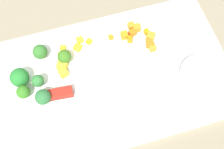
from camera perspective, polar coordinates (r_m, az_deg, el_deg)
The scene contains 27 objects.
ground_plane at distance 0.73m, azimuth 0.00°, elevation -0.76°, with size 4.00×4.00×0.00m, color gray.
cutting_board at distance 0.72m, azimuth 0.00°, elevation -0.56°, with size 0.54×0.33×0.01m, color white.
prep_bowl at distance 0.73m, azimuth 15.50°, elevation -0.27°, with size 0.09×0.09×0.03m, color silver.
chef_knife at distance 0.70m, azimuth -2.66°, elevation -2.31°, with size 0.35×0.06×0.02m.
carrot_dice_0 at distance 0.78m, azimuth 4.46°, elevation 8.36°, with size 0.02×0.02×0.02m, color orange.
carrot_dice_1 at distance 0.78m, azimuth 3.45°, elevation 8.71°, with size 0.02×0.01×0.01m, color orange.
carrot_dice_2 at distance 0.76m, azimuth 2.21°, elevation 7.05°, with size 0.02×0.02×0.02m, color orange.
carrot_dice_3 at distance 0.76m, azimuth -0.23°, elevation 6.70°, with size 0.01×0.01×0.01m, color orange.
carrot_dice_4 at distance 0.76m, azimuth 6.79°, elevation 5.58°, with size 0.02×0.02×0.02m, color orange.
carrot_dice_5 at distance 0.76m, azimuth 3.22°, elevation 6.32°, with size 0.01×0.01×0.01m, color orange.
carrot_dice_6 at distance 0.77m, azimuth 6.94°, elevation 6.76°, with size 0.02×0.02×0.02m, color orange.
carrot_dice_7 at distance 0.77m, azimuth 3.72°, elevation 7.49°, with size 0.01×0.02×0.01m, color orange.
carrot_dice_8 at distance 0.77m, azimuth 6.23°, elevation 7.63°, with size 0.01×0.01×0.01m, color orange.
carrot_dice_9 at distance 0.75m, azimuth 7.28°, elevation 4.77°, with size 0.01×0.01×0.01m, color orange.
pepper_dice_0 at distance 0.75m, azimuth -6.21°, elevation 4.83°, with size 0.02×0.02×0.01m, color yellow.
pepper_dice_1 at distance 0.76m, azimuth -8.81°, elevation 4.69°, with size 0.01×0.01×0.01m, color yellow.
pepper_dice_2 at distance 0.76m, azimuth -4.16°, elevation 5.91°, with size 0.01×0.01×0.01m, color yellow.
pepper_dice_3 at distance 0.74m, azimuth -8.71°, elevation 3.11°, with size 0.02×0.02×0.02m, color yellow.
pepper_dice_4 at distance 0.73m, azimuth -8.94°, elevation 1.65°, with size 0.02×0.02×0.02m, color yellow.
pepper_dice_5 at distance 0.76m, azimuth -5.84°, elevation 6.20°, with size 0.01×0.01×0.01m, color yellow.
pepper_dice_6 at distance 0.72m, azimuth -8.80°, elevation 0.32°, with size 0.02×0.02×0.02m, color yellow.
broccoli_floret_0 at distance 0.74m, azimuth -12.81°, elevation 3.99°, with size 0.03×0.03×0.04m.
broccoli_floret_1 at distance 0.69m, azimuth -12.31°, elevation -4.00°, with size 0.03×0.03×0.04m.
broccoli_floret_2 at distance 0.72m, azimuth -16.28°, elevation -0.53°, with size 0.04×0.04×0.04m.
broccoli_floret_3 at distance 0.71m, azimuth -13.17°, elevation -1.15°, with size 0.03×0.03×0.04m.
broccoli_floret_4 at distance 0.72m, azimuth -8.55°, elevation 3.18°, with size 0.03×0.03×0.04m.
broccoli_floret_5 at distance 0.71m, azimuth -15.67°, elevation -3.05°, with size 0.03×0.03×0.04m.
Camera 1 is at (0.09, 0.30, 0.66)m, focal length 50.85 mm.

